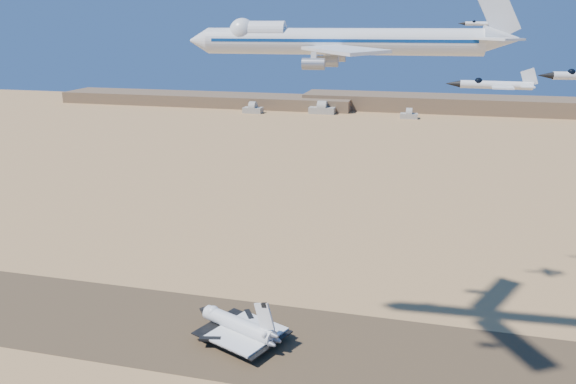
% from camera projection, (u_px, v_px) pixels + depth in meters
% --- Properties ---
extents(ground, '(1200.00, 1200.00, 0.00)m').
position_uv_depth(ground, '(229.00, 336.00, 192.04)').
color(ground, tan).
rests_on(ground, ground).
extents(runway, '(600.00, 50.00, 0.06)m').
position_uv_depth(runway, '(229.00, 336.00, 192.03)').
color(runway, brown).
rests_on(runway, ground).
extents(ridgeline, '(960.00, 90.00, 18.00)m').
position_uv_depth(ridgeline, '(433.00, 106.00, 663.73)').
color(ridgeline, brown).
rests_on(ridgeline, ground).
extents(hangars, '(200.50, 29.50, 30.00)m').
position_uv_depth(hangars, '(318.00, 110.00, 649.43)').
color(hangars, '#A09D8D').
rests_on(hangars, ground).
extents(shuttle, '(35.88, 30.07, 17.45)m').
position_uv_depth(shuttle, '(238.00, 326.00, 189.08)').
color(shuttle, silver).
rests_on(shuttle, runway).
extents(carrier_747, '(88.88, 68.91, 22.17)m').
position_uv_depth(carrier_747, '(331.00, 41.00, 152.42)').
color(carrier_747, white).
extents(crew_a, '(0.62, 0.75, 1.77)m').
position_uv_depth(crew_a, '(255.00, 349.00, 182.33)').
color(crew_a, '#C06E0B').
rests_on(crew_a, runway).
extents(crew_b, '(0.71, 0.92, 1.66)m').
position_uv_depth(crew_b, '(254.00, 353.00, 180.58)').
color(crew_b, '#C06E0B').
rests_on(crew_b, runway).
extents(crew_c, '(1.08, 1.10, 1.74)m').
position_uv_depth(crew_c, '(257.00, 355.00, 179.14)').
color(crew_c, '#C06E0B').
rests_on(crew_c, runway).
extents(chase_jet_a, '(15.61, 8.38, 3.89)m').
position_uv_depth(chase_jet_a, '(494.00, 85.00, 100.32)').
color(chase_jet_a, white).
extents(chase_jet_d, '(16.32, 8.96, 4.07)m').
position_uv_depth(chase_jet_d, '(429.00, 41.00, 188.15)').
color(chase_jet_d, white).
extents(chase_jet_e, '(14.99, 8.01, 3.73)m').
position_uv_depth(chase_jet_e, '(482.00, 23.00, 199.78)').
color(chase_jet_e, white).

